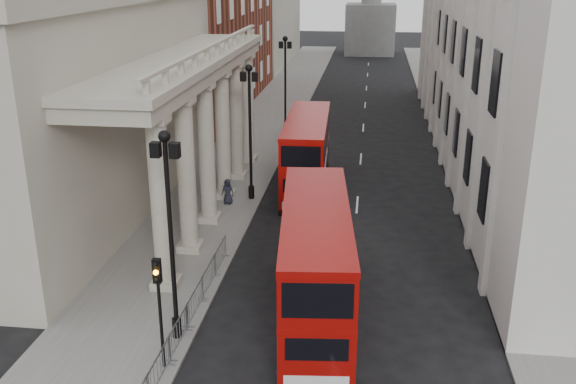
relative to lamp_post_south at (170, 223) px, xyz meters
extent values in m
cube|color=slate|center=(-2.40, 26.00, -4.85)|extent=(6.00, 140.00, 0.12)
cube|color=slate|center=(14.10, 26.00, -4.85)|extent=(3.00, 140.00, 0.12)
cube|color=slate|center=(0.55, 26.00, -4.84)|extent=(0.20, 140.00, 0.14)
cube|color=#9E9985|center=(-9.90, 14.00, 1.09)|extent=(9.00, 28.00, 12.00)
cube|color=#60605E|center=(6.60, 88.00, -0.91)|extent=(8.00, 8.00, 8.00)
cylinder|color=black|center=(0.00, 0.00, -4.39)|extent=(0.36, 0.36, 0.80)
cylinder|color=black|center=(0.00, 0.00, -0.79)|extent=(0.18, 0.18, 8.00)
sphere|color=black|center=(0.00, 0.00, 3.31)|extent=(0.44, 0.44, 0.44)
cube|color=black|center=(0.35, 0.00, 2.81)|extent=(0.35, 0.35, 0.55)
cube|color=black|center=(-0.35, 0.00, 2.81)|extent=(0.35, 0.35, 0.55)
cylinder|color=black|center=(0.00, 16.00, -4.39)|extent=(0.36, 0.36, 0.80)
cylinder|color=black|center=(0.00, 16.00, -0.79)|extent=(0.18, 0.18, 8.00)
sphere|color=black|center=(0.00, 16.00, 3.31)|extent=(0.44, 0.44, 0.44)
cube|color=black|center=(0.35, 16.00, 2.81)|extent=(0.35, 0.35, 0.55)
cube|color=black|center=(-0.35, 16.00, 2.81)|extent=(0.35, 0.35, 0.55)
cylinder|color=black|center=(0.00, 32.00, -4.39)|extent=(0.36, 0.36, 0.80)
cylinder|color=black|center=(0.00, 32.00, -0.79)|extent=(0.18, 0.18, 8.00)
sphere|color=black|center=(0.00, 32.00, 3.31)|extent=(0.44, 0.44, 0.44)
cube|color=black|center=(0.35, 32.00, 2.81)|extent=(0.35, 0.35, 0.55)
cube|color=black|center=(-0.35, 32.00, 2.81)|extent=(0.35, 0.35, 0.55)
cylinder|color=black|center=(0.10, -2.00, -3.09)|extent=(0.12, 0.12, 3.40)
cube|color=black|center=(0.10, -2.00, -0.94)|extent=(0.28, 0.22, 0.90)
sphere|color=black|center=(0.10, -2.13, -0.64)|extent=(0.18, 0.18, 0.18)
sphere|color=orange|center=(0.10, -2.13, -0.94)|extent=(0.18, 0.18, 0.18)
sphere|color=black|center=(0.10, -2.13, -1.24)|extent=(0.18, 0.18, 0.18)
cube|color=gray|center=(0.25, -2.95, -4.24)|extent=(0.50, 2.30, 1.10)
cube|color=gray|center=(0.25, -0.60, -4.24)|extent=(0.50, 2.30, 1.10)
cube|color=gray|center=(0.25, 1.75, -4.24)|extent=(0.50, 2.30, 1.10)
cube|color=gray|center=(0.25, 4.10, -4.24)|extent=(0.50, 2.30, 1.10)
cube|color=gray|center=(0.25, 6.45, -4.24)|extent=(0.50, 2.30, 1.10)
cube|color=#8E0906|center=(5.20, 2.50, -3.49)|extent=(3.70, 11.25, 2.10)
cube|color=#8E0906|center=(5.20, 2.50, -1.31)|extent=(3.70, 11.25, 1.84)
cube|color=#8E0906|center=(5.20, 2.50, -0.25)|extent=(3.75, 11.30, 0.26)
cube|color=black|center=(5.20, 2.50, -4.73)|extent=(3.72, 11.26, 0.37)
cube|color=black|center=(5.20, 2.50, -3.23)|extent=(3.56, 9.17, 1.05)
cube|color=black|center=(5.20, 2.50, -1.20)|extent=(3.70, 10.63, 1.16)
cube|color=white|center=(5.73, -2.99, -4.23)|extent=(2.21, 0.28, 0.47)
cylinder|color=black|center=(4.39, -1.44, -4.39)|extent=(0.44, 1.08, 1.05)
cylinder|color=black|center=(6.75, -1.21, -4.39)|extent=(0.44, 1.08, 1.05)
cylinder|color=black|center=(3.76, 4.95, -4.39)|extent=(0.44, 1.08, 1.05)
cylinder|color=black|center=(6.13, 5.18, -4.39)|extent=(0.44, 1.08, 1.05)
cube|color=#9D0A07|center=(3.16, 18.91, -3.52)|extent=(2.96, 10.87, 2.05)
cube|color=#9D0A07|center=(3.16, 18.91, -1.39)|extent=(2.96, 10.87, 1.80)
cube|color=#9D0A07|center=(3.16, 18.91, -0.37)|extent=(3.01, 10.91, 0.26)
cube|color=black|center=(3.16, 18.91, -4.73)|extent=(2.98, 10.87, 0.36)
cube|color=black|center=(3.16, 18.91, -3.27)|extent=(2.95, 8.82, 1.03)
cube|color=black|center=(3.16, 18.91, -1.29)|extent=(3.00, 10.26, 1.13)
cube|color=white|center=(3.36, 13.53, -4.24)|extent=(2.16, 0.14, 0.46)
cube|color=yellow|center=(3.36, 13.52, -4.58)|extent=(0.57, 0.06, 0.13)
cylinder|color=black|center=(2.14, 15.12, -4.40)|extent=(0.37, 1.04, 1.03)
cylinder|color=black|center=(4.46, 15.20, -4.40)|extent=(0.37, 1.04, 1.03)
cylinder|color=black|center=(1.91, 21.38, -4.40)|extent=(0.37, 1.04, 1.03)
cylinder|color=black|center=(4.23, 21.46, -4.40)|extent=(0.37, 1.04, 1.03)
imported|color=black|center=(-3.03, 7.94, -3.96)|extent=(0.66, 0.48, 1.65)
imported|color=black|center=(-3.94, 10.59, -3.95)|extent=(0.90, 0.75, 1.68)
imported|color=black|center=(-1.24, 14.85, -4.01)|extent=(0.83, 0.61, 1.57)
camera|label=1|loc=(7.13, -21.12, 8.97)|focal=40.00mm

